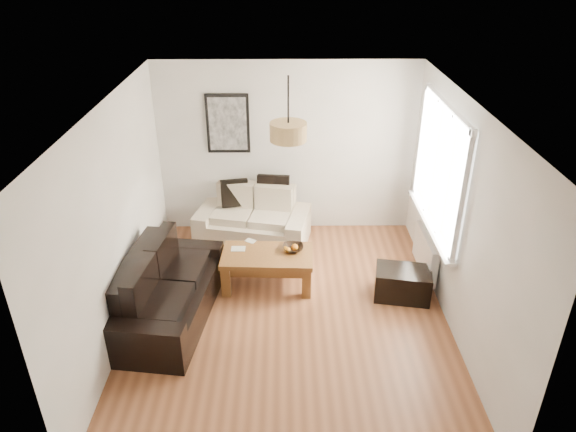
{
  "coord_description": "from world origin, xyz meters",
  "views": [
    {
      "loc": [
        -0.05,
        -5.1,
        4.07
      ],
      "look_at": [
        0.0,
        0.6,
        1.05
      ],
      "focal_mm": 32.85,
      "sensor_mm": 36.0,
      "label": 1
    }
  ],
  "objects_px": {
    "sofa_leather": "(167,288)",
    "ottoman": "(403,283)",
    "coffee_table": "(267,269)",
    "loveseat_cream": "(253,218)"
  },
  "relations": [
    {
      "from": "loveseat_cream",
      "to": "coffee_table",
      "type": "bearing_deg",
      "value": -65.97
    },
    {
      "from": "coffee_table",
      "to": "ottoman",
      "type": "relative_size",
      "value": 1.7
    },
    {
      "from": "loveseat_cream",
      "to": "ottoman",
      "type": "distance_m",
      "value": 2.42
    },
    {
      "from": "loveseat_cream",
      "to": "coffee_table",
      "type": "xyz_separation_m",
      "value": [
        0.24,
        -1.13,
        -0.16
      ]
    },
    {
      "from": "sofa_leather",
      "to": "ottoman",
      "type": "height_order",
      "value": "sofa_leather"
    },
    {
      "from": "loveseat_cream",
      "to": "coffee_table",
      "type": "distance_m",
      "value": 1.17
    },
    {
      "from": "loveseat_cream",
      "to": "sofa_leather",
      "type": "height_order",
      "value": "sofa_leather"
    },
    {
      "from": "coffee_table",
      "to": "ottoman",
      "type": "bearing_deg",
      "value": -8.93
    },
    {
      "from": "sofa_leather",
      "to": "coffee_table",
      "type": "relative_size",
      "value": 1.63
    },
    {
      "from": "loveseat_cream",
      "to": "sofa_leather",
      "type": "distance_m",
      "value": 2.01
    }
  ]
}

